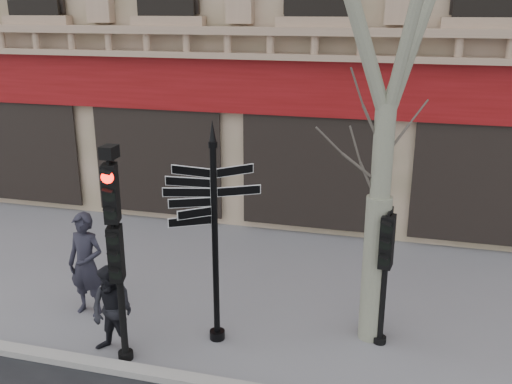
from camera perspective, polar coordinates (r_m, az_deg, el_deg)
ground at (r=9.94m, az=0.60°, el=-14.63°), size 80.00×80.00×0.00m
fingerpost at (r=8.92m, az=-4.22°, el=-0.58°), size 1.99×1.99×3.76m
traffic_signal_main at (r=8.71m, az=-13.87°, el=-3.76°), size 0.45×0.38×3.50m
traffic_signal_secondary at (r=9.36m, az=12.87°, el=-6.20°), size 0.42×0.32×2.29m
pedestrian_a at (r=10.74m, az=-16.62°, el=-6.94°), size 0.73×0.51×1.93m
pedestrian_b at (r=9.51m, az=-14.16°, el=-11.50°), size 0.82×0.68×1.52m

